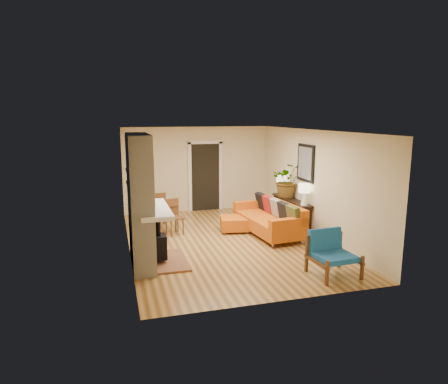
{
  "coord_description": "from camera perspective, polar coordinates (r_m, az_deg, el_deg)",
  "views": [
    {
      "loc": [
        -2.54,
        -8.74,
        2.95
      ],
      "look_at": [
        0.0,
        0.2,
        1.15
      ],
      "focal_mm": 32.0,
      "sensor_mm": 36.0,
      "label": 1
    }
  ],
  "objects": [
    {
      "name": "lamp_near",
      "position": [
        10.17,
        11.41,
        0.04
      ],
      "size": [
        0.3,
        0.3,
        0.54
      ],
      "color": "white",
      "rests_on": "console_table"
    },
    {
      "name": "room_shell",
      "position": [
        11.93,
        -0.4,
        2.71
      ],
      "size": [
        6.5,
        6.5,
        6.5
      ],
      "color": "tan",
      "rests_on": "ground"
    },
    {
      "name": "ottoman",
      "position": [
        10.32,
        1.55,
        -4.43
      ],
      "size": [
        0.84,
        0.84,
        0.37
      ],
      "color": "silver",
      "rests_on": "ground"
    },
    {
      "name": "fireplace",
      "position": [
        7.95,
        -11.6,
        -1.69
      ],
      "size": [
        1.09,
        1.68,
        2.6
      ],
      "color": "white",
      "rests_on": "ground"
    },
    {
      "name": "sofa",
      "position": [
        10.14,
        6.71,
        -3.75
      ],
      "size": [
        1.18,
        2.32,
        0.88
      ],
      "color": "silver",
      "rests_on": "ground"
    },
    {
      "name": "dining_table",
      "position": [
        10.53,
        -8.8,
        -2.2
      ],
      "size": [
        0.97,
        1.67,
        0.88
      ],
      "color": "brown",
      "rests_on": "ground"
    },
    {
      "name": "houseplant",
      "position": [
        11.01,
        9.07,
        1.68
      ],
      "size": [
        1.02,
        0.94,
        0.95
      ],
      "primitive_type": "imported",
      "rotation": [
        0.0,
        0.0,
        -0.26
      ],
      "color": "#1E5919",
      "rests_on": "console_table"
    },
    {
      "name": "blue_chair",
      "position": [
        7.81,
        14.99,
        -8.11
      ],
      "size": [
        0.84,
        0.83,
        0.83
      ],
      "color": "brown",
      "rests_on": "ground"
    },
    {
      "name": "lamp_far",
      "position": [
        11.39,
        8.25,
        1.31
      ],
      "size": [
        0.3,
        0.3,
        0.54
      ],
      "color": "white",
      "rests_on": "console_table"
    },
    {
      "name": "console_table",
      "position": [
        10.89,
        9.61,
        -1.78
      ],
      "size": [
        0.34,
        1.85,
        0.72
      ],
      "color": "black",
      "rests_on": "ground"
    }
  ]
}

